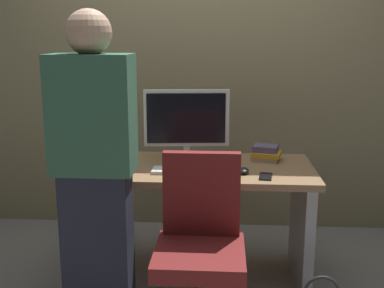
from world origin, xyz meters
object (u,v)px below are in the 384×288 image
(office_chair, at_px, (200,258))
(cell_phone, at_px, (266,176))
(keyboard, at_px, (189,171))
(mouse, at_px, (244,170))
(person_at_desk, at_px, (95,173))
(monitor, at_px, (187,121))
(cup_by_monitor, at_px, (117,151))
(desk, at_px, (193,200))
(cup_near_keyboard, at_px, (130,164))
(book_stack, at_px, (266,153))

(office_chair, bearing_deg, cell_phone, 50.92)
(keyboard, bearing_deg, mouse, 0.80)
(person_at_desk, relative_size, cell_phone, 11.38)
(keyboard, xyz_separation_m, mouse, (0.32, 0.00, 0.01))
(person_at_desk, distance_m, keyboard, 0.63)
(monitor, xyz_separation_m, cup_by_monitor, (-0.46, 0.04, -0.21))
(person_at_desk, relative_size, cup_by_monitor, 18.44)
(monitor, bearing_deg, office_chair, -80.81)
(cell_phone, bearing_deg, office_chair, -121.87)
(monitor, bearing_deg, cell_phone, -36.33)
(person_at_desk, bearing_deg, office_chair, -6.13)
(desk, bearing_deg, cell_phone, -26.42)
(cup_by_monitor, bearing_deg, cup_near_keyboard, -66.86)
(cup_by_monitor, bearing_deg, mouse, -21.45)
(keyboard, bearing_deg, office_chair, -79.59)
(office_chair, distance_m, book_stack, 0.97)
(keyboard, relative_size, mouse, 4.30)
(cup_by_monitor, distance_m, cell_phone, 1.02)
(cup_by_monitor, bearing_deg, keyboard, -33.27)
(book_stack, bearing_deg, monitor, -176.07)
(desk, bearing_deg, monitor, 108.92)
(keyboard, distance_m, book_stack, 0.57)
(desk, xyz_separation_m, mouse, (0.31, -0.14, 0.24))
(monitor, relative_size, cup_near_keyboard, 5.19)
(book_stack, relative_size, cell_phone, 1.46)
(person_at_desk, bearing_deg, mouse, 30.48)
(mouse, xyz_separation_m, cell_phone, (0.12, -0.07, -0.01))
(person_at_desk, xyz_separation_m, cup_near_keyboard, (0.09, 0.42, -0.06))
(cup_near_keyboard, bearing_deg, mouse, 2.56)
(keyboard, height_order, mouse, mouse)
(mouse, bearing_deg, book_stack, 64.03)
(mouse, bearing_deg, office_chair, -114.43)
(office_chair, distance_m, cup_near_keyboard, 0.73)
(book_stack, distance_m, cell_phone, 0.39)
(keyboard, distance_m, cell_phone, 0.45)
(book_stack, bearing_deg, keyboard, -146.03)
(desk, distance_m, office_chair, 0.66)
(person_at_desk, relative_size, keyboard, 3.81)
(mouse, relative_size, book_stack, 0.48)
(desk, xyz_separation_m, book_stack, (0.46, 0.17, 0.27))
(desk, height_order, cup_by_monitor, cup_by_monitor)
(desk, relative_size, cup_by_monitor, 16.71)
(desk, height_order, keyboard, keyboard)
(person_at_desk, xyz_separation_m, keyboard, (0.44, 0.44, -0.10))
(monitor, xyz_separation_m, mouse, (0.36, -0.28, -0.24))
(person_at_desk, bearing_deg, keyboard, 45.25)
(cup_near_keyboard, distance_m, book_stack, 0.89)
(book_stack, xyz_separation_m, cell_phone, (-0.03, -0.39, -0.04))
(monitor, xyz_separation_m, cell_phone, (0.48, -0.35, -0.25))
(keyboard, bearing_deg, book_stack, 33.93)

